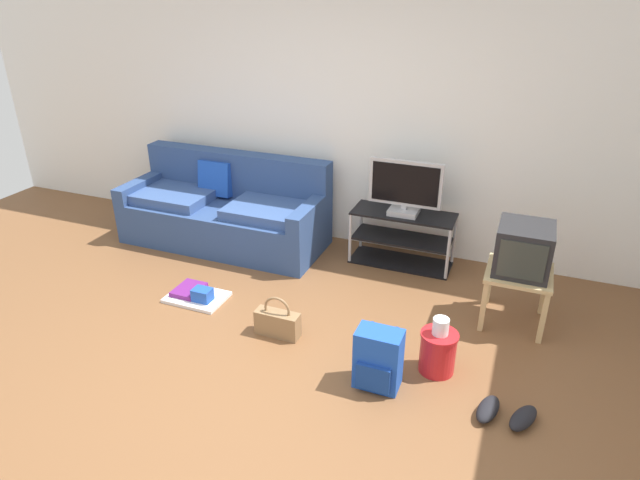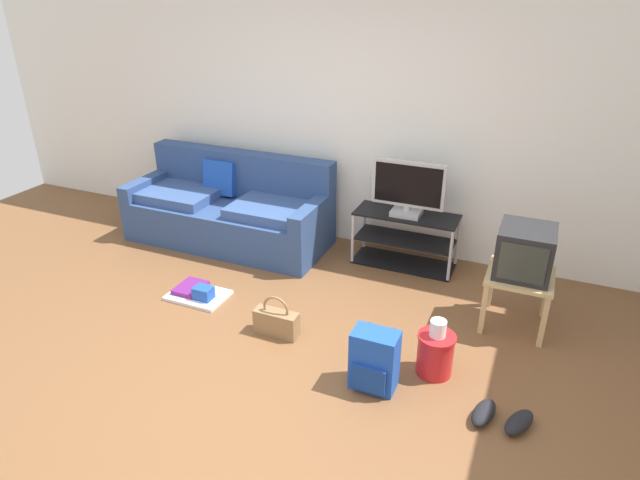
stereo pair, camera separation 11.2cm
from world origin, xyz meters
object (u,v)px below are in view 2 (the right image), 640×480
(backpack, at_px, (374,361))
(flat_tv, at_px, (408,189))
(crt_tv, at_px, (525,251))
(side_table, at_px, (519,283))
(couch, at_px, (230,210))
(cleaning_bucket, at_px, (435,351))
(floor_tray, at_px, (197,293))
(tv_stand, at_px, (405,239))
(handbag, at_px, (276,322))
(sneakers_pair, at_px, (501,417))

(backpack, bearing_deg, flat_tv, 107.36)
(crt_tv, xyz_separation_m, backpack, (-0.80, -1.16, -0.44))
(side_table, bearing_deg, crt_tv, 90.00)
(couch, height_order, side_table, couch)
(cleaning_bucket, bearing_deg, crt_tv, 62.35)
(floor_tray, bearing_deg, backpack, -15.43)
(tv_stand, relative_size, side_table, 1.95)
(crt_tv, bearing_deg, side_table, -90.00)
(flat_tv, relative_size, cleaning_bucket, 1.56)
(flat_tv, bearing_deg, floor_tray, -139.14)
(tv_stand, relative_size, cleaning_bucket, 2.24)
(side_table, relative_size, floor_tray, 0.99)
(couch, height_order, backpack, couch)
(flat_tv, bearing_deg, handbag, -111.62)
(backpack, height_order, handbag, backpack)
(backpack, bearing_deg, side_table, 63.31)
(couch, distance_m, sneakers_pair, 3.40)
(couch, xyz_separation_m, sneakers_pair, (2.97, -1.64, -0.29))
(backpack, bearing_deg, couch, 150.72)
(handbag, bearing_deg, couch, 132.52)
(backpack, distance_m, cleaning_bucket, 0.46)
(handbag, bearing_deg, flat_tv, 68.38)
(flat_tv, xyz_separation_m, crt_tv, (1.08, -0.62, -0.13))
(tv_stand, distance_m, crt_tv, 1.32)
(tv_stand, height_order, sneakers_pair, tv_stand)
(tv_stand, bearing_deg, side_table, -31.18)
(floor_tray, bearing_deg, flat_tv, 40.86)
(side_table, relative_size, sneakers_pair, 1.20)
(couch, xyz_separation_m, handbag, (1.24, -1.35, -0.22))
(couch, relative_size, floor_tray, 4.14)
(flat_tv, relative_size, sneakers_pair, 1.64)
(tv_stand, xyz_separation_m, backpack, (0.29, -1.80, -0.05))
(side_table, bearing_deg, handbag, -152.64)
(handbag, height_order, sneakers_pair, handbag)
(side_table, bearing_deg, backpack, -124.83)
(tv_stand, relative_size, backpack, 2.24)
(flat_tv, distance_m, sneakers_pair, 2.25)
(side_table, relative_size, crt_tv, 1.12)
(couch, height_order, tv_stand, couch)
(crt_tv, bearing_deg, backpack, -124.46)
(couch, height_order, floor_tray, couch)
(crt_tv, distance_m, handbag, 1.97)
(sneakers_pair, distance_m, floor_tray, 2.67)
(sneakers_pair, bearing_deg, couch, 151.08)
(couch, relative_size, sneakers_pair, 5.05)
(side_table, bearing_deg, sneakers_pair, -87.61)
(tv_stand, height_order, flat_tv, flat_tv)
(backpack, height_order, sneakers_pair, backpack)
(couch, bearing_deg, side_table, -9.31)
(handbag, relative_size, sneakers_pair, 0.85)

